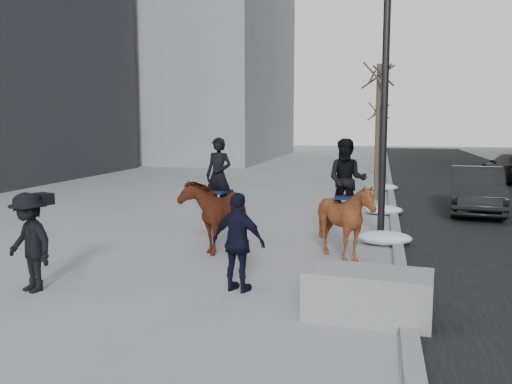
% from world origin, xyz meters
% --- Properties ---
extents(ground, '(120.00, 120.00, 0.00)m').
position_xyz_m(ground, '(0.00, 0.00, 0.00)').
color(ground, gray).
rests_on(ground, ground).
extents(road, '(8.00, 90.00, 0.01)m').
position_xyz_m(road, '(7.00, 10.00, 0.01)').
color(road, black).
rests_on(road, ground).
extents(curb, '(0.25, 90.00, 0.12)m').
position_xyz_m(curb, '(3.00, 10.00, 0.06)').
color(curb, gray).
rests_on(curb, ground).
extents(planter, '(1.96, 1.12, 0.75)m').
position_xyz_m(planter, '(2.41, -1.76, 0.37)').
color(planter, '#949497').
rests_on(planter, ground).
extents(car_near, '(2.10, 4.71, 1.50)m').
position_xyz_m(car_near, '(5.66, 9.00, 0.75)').
color(car_near, black).
rests_on(car_near, ground).
extents(tree_near, '(1.20, 1.20, 5.71)m').
position_xyz_m(tree_near, '(2.40, 11.36, 2.85)').
color(tree_near, '#362D20').
rests_on(tree_near, ground).
extents(tree_far, '(1.20, 1.20, 4.30)m').
position_xyz_m(tree_far, '(2.40, 21.73, 2.15)').
color(tree_far, '#3A2F22').
rests_on(tree_far, ground).
extents(mounted_left, '(1.36, 2.18, 2.61)m').
position_xyz_m(mounted_left, '(-1.15, 2.15, 0.97)').
color(mounted_left, '#4E200F').
rests_on(mounted_left, ground).
extents(mounted_right, '(1.46, 1.63, 2.62)m').
position_xyz_m(mounted_right, '(1.85, 1.82, 1.05)').
color(mounted_right, '#4E1A0F').
rests_on(mounted_right, ground).
extents(feeder, '(1.11, 0.99, 1.75)m').
position_xyz_m(feeder, '(0.17, -0.88, 0.88)').
color(feeder, black).
rests_on(feeder, ground).
extents(camera_crew, '(1.30, 1.05, 1.75)m').
position_xyz_m(camera_crew, '(-3.40, -1.70, 0.89)').
color(camera_crew, black).
rests_on(camera_crew, ground).
extents(lamppost, '(0.25, 1.61, 9.09)m').
position_xyz_m(lamppost, '(2.60, 4.56, 4.99)').
color(lamppost, black).
rests_on(lamppost, ground).
extents(snow_piles, '(1.31, 11.51, 0.33)m').
position_xyz_m(snow_piles, '(2.70, 8.23, 0.16)').
color(snow_piles, silver).
rests_on(snow_piles, ground).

